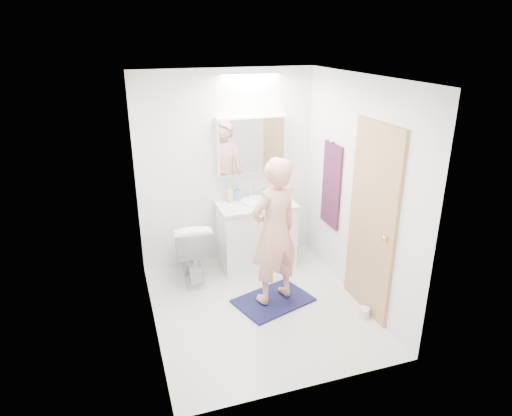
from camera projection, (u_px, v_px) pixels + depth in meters
name	position (u px, v px, depth m)	size (l,w,h in m)	color
floor	(259.00, 307.00, 4.88)	(2.50, 2.50, 0.00)	silver
ceiling	(259.00, 77.00, 4.01)	(2.50, 2.50, 0.00)	white
wall_back	(227.00, 169.00, 5.55)	(2.50, 2.50, 0.00)	white
wall_front	(313.00, 260.00, 3.34)	(2.50, 2.50, 0.00)	white
wall_left	(145.00, 216.00, 4.13)	(2.50, 2.50, 0.00)	white
wall_right	(358.00, 192.00, 4.77)	(2.50, 2.50, 0.00)	white
vanity_cabinet	(256.00, 235.00, 5.68)	(0.90, 0.55, 0.78)	white
countertop	(256.00, 205.00, 5.53)	(0.95, 0.58, 0.04)	silver
sink_basin	(255.00, 201.00, 5.54)	(0.36, 0.36, 0.03)	white
faucet	(251.00, 191.00, 5.69)	(0.02, 0.02, 0.16)	silver
medicine_cabinet	(252.00, 145.00, 5.46)	(0.88, 0.14, 0.70)	white
mirror_panel	(254.00, 146.00, 5.40)	(0.84, 0.01, 0.66)	silver
toilet	(192.00, 249.00, 5.33)	(0.43, 0.75, 0.76)	white
bath_rug	(273.00, 300.00, 4.98)	(0.80, 0.55, 0.02)	#161C46
person	(274.00, 232.00, 4.67)	(0.58, 0.38, 1.59)	tan
door	(372.00, 222.00, 4.52)	(0.04, 0.80, 2.00)	#A27451
door_knob	(385.00, 239.00, 4.27)	(0.06, 0.06, 0.06)	gold
towel	(331.00, 185.00, 5.28)	(0.02, 0.42, 1.00)	#131D3E
towel_hook	(333.00, 142.00, 5.09)	(0.02, 0.02, 0.07)	silver
soap_bottle_a	(230.00, 193.00, 5.53)	(0.08, 0.08, 0.22)	beige
soap_bottle_b	(237.00, 193.00, 5.59)	(0.09, 0.09, 0.19)	#5986BF
toothbrush_cup	(266.00, 194.00, 5.70)	(0.11, 0.11, 0.10)	#446ACE
toilet_paper_roll	(364.00, 312.00, 4.70)	(0.11, 0.11, 0.10)	silver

